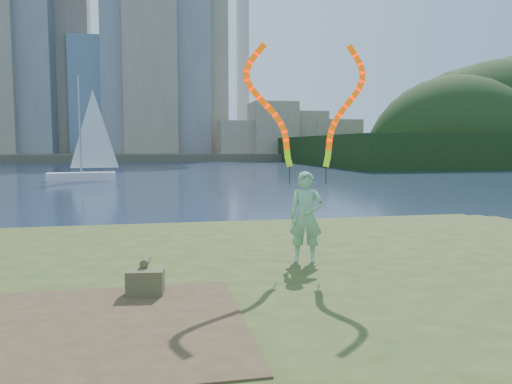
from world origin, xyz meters
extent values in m
plane|color=#19253E|center=(0.00, 0.00, 0.00)|extent=(320.00, 320.00, 0.00)
cube|color=#364518|center=(0.00, -2.50, 0.15)|extent=(20.00, 18.00, 0.30)
cube|color=#364518|center=(0.00, -2.20, 0.40)|extent=(17.00, 15.00, 0.30)
cube|color=#364518|center=(0.00, -2.00, 0.65)|extent=(14.00, 12.00, 0.30)
cube|color=#47331E|center=(-2.20, -3.20, 0.81)|extent=(3.20, 3.00, 0.02)
cube|color=#4F4A3A|center=(0.00, 95.00, 0.60)|extent=(320.00, 40.00, 1.20)
cylinder|color=silver|center=(18.00, 102.00, 30.20)|extent=(2.80, 2.80, 58.00)
imported|color=#1A7C35|center=(0.91, -0.70, 1.56)|extent=(0.64, 0.52, 1.52)
cylinder|color=black|center=(0.68, -0.52, 2.25)|extent=(0.02, 0.02, 0.30)
cylinder|color=black|center=(1.25, -0.71, 2.25)|extent=(0.02, 0.02, 0.30)
cube|color=#4F552E|center=(-1.69, -2.09, 0.97)|extent=(0.51, 0.37, 0.34)
cylinder|color=#4F552E|center=(-1.69, -1.86, 1.19)|extent=(0.15, 0.32, 0.11)
cube|color=silver|center=(-7.08, 31.53, 0.30)|extent=(5.15, 2.16, 0.70)
cylinder|color=gray|center=(-7.08, 31.53, 4.20)|extent=(0.14, 0.14, 7.59)
camera|label=1|loc=(-1.54, -8.60, 2.75)|focal=35.00mm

